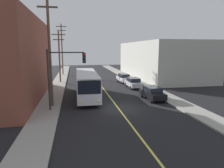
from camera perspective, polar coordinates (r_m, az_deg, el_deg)
ground_plane at (r=21.18m, az=1.87°, el=-7.02°), size 120.00×120.00×0.00m
sidewalk_left at (r=30.51m, az=-15.81°, el=-2.00°), size 2.50×90.00×0.15m
sidewalk_right at (r=32.57m, az=10.51°, el=-1.06°), size 2.50×90.00×0.15m
lane_stripe_center at (r=35.59m, az=-3.41°, el=-0.10°), size 0.16×60.00×0.01m
building_right_warehouse at (r=46.37m, az=13.46°, el=6.77°), size 12.00×25.67×7.72m
city_bus at (r=26.28m, az=-7.23°, el=0.30°), size 2.74×12.19×3.20m
parked_car_black at (r=25.27m, az=11.43°, el=-2.46°), size 1.95×4.46×1.62m
parked_car_silver at (r=32.53m, az=6.12°, el=0.42°), size 1.86×4.42×1.62m
parked_car_white at (r=37.65m, az=3.37°, el=1.74°), size 1.96×4.46×1.62m
utility_pole_near at (r=21.92m, az=-17.42°, el=10.38°), size 2.40×0.28×11.67m
utility_pole_mid at (r=38.15m, az=-14.81°, el=8.18°), size 2.40×0.28×9.22m
utility_pole_far at (r=50.08m, az=-14.08°, el=10.13°), size 2.40×0.28×11.91m
traffic_signal_left_corner at (r=20.27m, az=-13.45°, el=4.37°), size 3.75×0.48×6.00m
fire_hydrant at (r=29.66m, az=11.85°, el=-1.16°), size 0.44×0.26×0.84m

